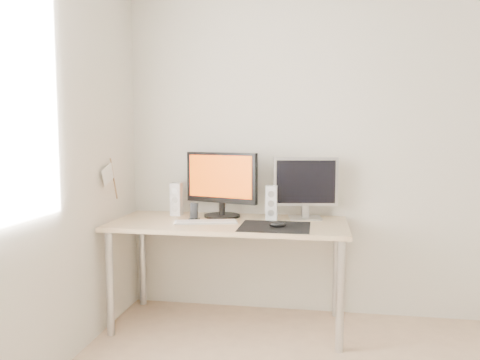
{
  "coord_description": "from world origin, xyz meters",
  "views": [
    {
      "loc": [
        -0.34,
        -1.71,
        1.32
      ],
      "look_at": [
        -0.86,
        1.46,
        1.01
      ],
      "focal_mm": 35.0,
      "sensor_mm": 36.0,
      "label": 1
    }
  ],
  "objects": [
    {
      "name": "mousepad",
      "position": [
        -0.6,
        1.25,
        0.73
      ],
      "size": [
        0.45,
        0.4,
        0.0
      ],
      "primitive_type": "cube",
      "color": "black",
      "rests_on": "desk"
    },
    {
      "name": "main_monitor",
      "position": [
        -1.01,
        1.55,
        0.98
      ],
      "size": [
        0.54,
        0.32,
        0.47
      ],
      "color": "black",
      "rests_on": "desk"
    },
    {
      "name": "desk",
      "position": [
        -0.93,
        1.38,
        0.65
      ],
      "size": [
        1.6,
        0.7,
        0.73
      ],
      "color": "#D1B587",
      "rests_on": "ground"
    },
    {
      "name": "pennant",
      "position": [
        -1.72,
        1.24,
        1.05
      ],
      "size": [
        0.01,
        0.23,
        0.29
      ],
      "color": "#A57F54",
      "rests_on": "wall_left"
    },
    {
      "name": "speaker_right",
      "position": [
        -0.65,
        1.5,
        0.85
      ],
      "size": [
        0.08,
        0.09,
        0.24
      ],
      "color": "white",
      "rests_on": "desk"
    },
    {
      "name": "keyboard",
      "position": [
        -1.07,
        1.31,
        0.74
      ],
      "size": [
        0.44,
        0.22,
        0.02
      ],
      "color": "silver",
      "rests_on": "desk"
    },
    {
      "name": "second_monitor",
      "position": [
        -0.42,
        1.57,
        0.97
      ],
      "size": [
        0.45,
        0.19,
        0.43
      ],
      "color": "silver",
      "rests_on": "desk"
    },
    {
      "name": "phone_dock",
      "position": [
        -1.18,
        1.39,
        0.77
      ],
      "size": [
        0.07,
        0.06,
        0.12
      ],
      "color": "black",
      "rests_on": "desk"
    },
    {
      "name": "mouse",
      "position": [
        -0.58,
        1.22,
        0.75
      ],
      "size": [
        0.11,
        0.07,
        0.04
      ],
      "primitive_type": "ellipsoid",
      "color": "black",
      "rests_on": "mousepad"
    },
    {
      "name": "wall_back",
      "position": [
        0.0,
        1.75,
        1.25
      ],
      "size": [
        3.5,
        0.0,
        3.5
      ],
      "primitive_type": "plane",
      "rotation": [
        1.57,
        0.0,
        0.0
      ],
      "color": "white",
      "rests_on": "ground"
    },
    {
      "name": "speaker_left",
      "position": [
        -1.36,
        1.57,
        0.85
      ],
      "size": [
        0.08,
        0.09,
        0.24
      ],
      "color": "white",
      "rests_on": "desk"
    }
  ]
}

